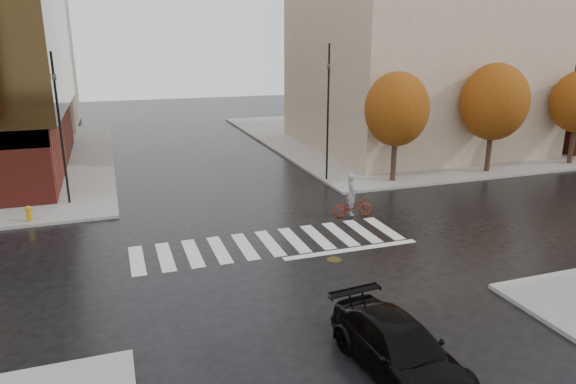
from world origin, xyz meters
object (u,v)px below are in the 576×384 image
sedan (400,349)px  cyclist (352,202)px  fire_hydrant (29,213)px  traffic_light_ne (328,103)px  traffic_light_nw (59,119)px

sedan → cyclist: size_ratio=2.19×
cyclist → sedan: bearing=167.3°
cyclist → fire_hydrant: bearing=82.6°
sedan → traffic_light_ne: traffic_light_ne is taller
cyclist → fire_hydrant: (-14.84, 4.00, -0.18)m
traffic_light_nw → fire_hydrant: (-1.60, -2.50, -4.01)m
sedan → cyclist: (4.32, 11.62, 0.05)m
fire_hydrant → traffic_light_nw: bearing=57.3°
sedan → traffic_light_nw: traffic_light_nw is taller
traffic_light_ne → fire_hydrant: size_ratio=10.57×
sedan → fire_hydrant: (-10.52, 15.62, -0.13)m
fire_hydrant → traffic_light_ne: bearing=8.7°
cyclist → traffic_light_ne: size_ratio=0.27×
fire_hydrant → sedan: bearing=-56.0°
sedan → fire_hydrant: 18.83m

